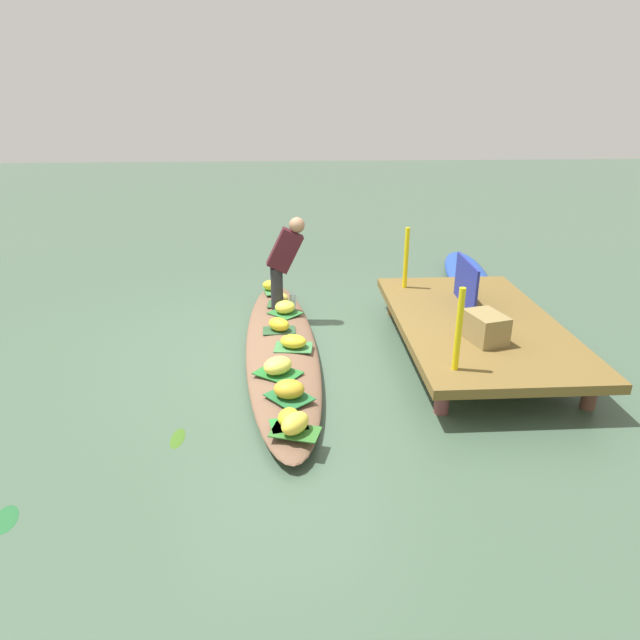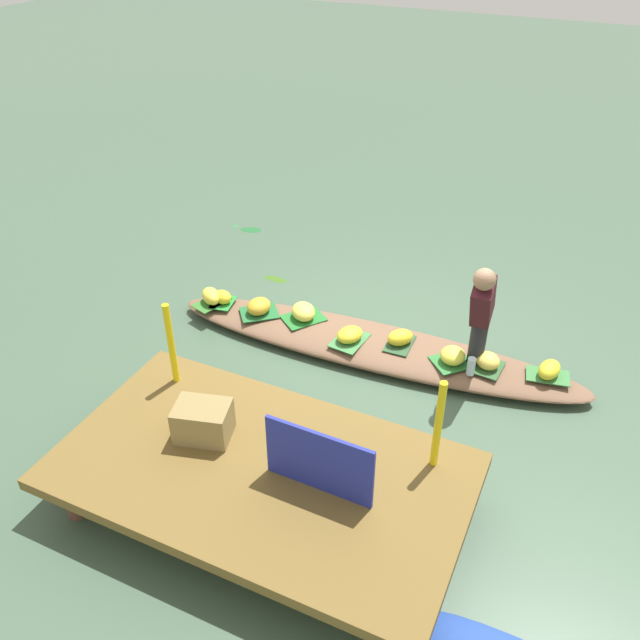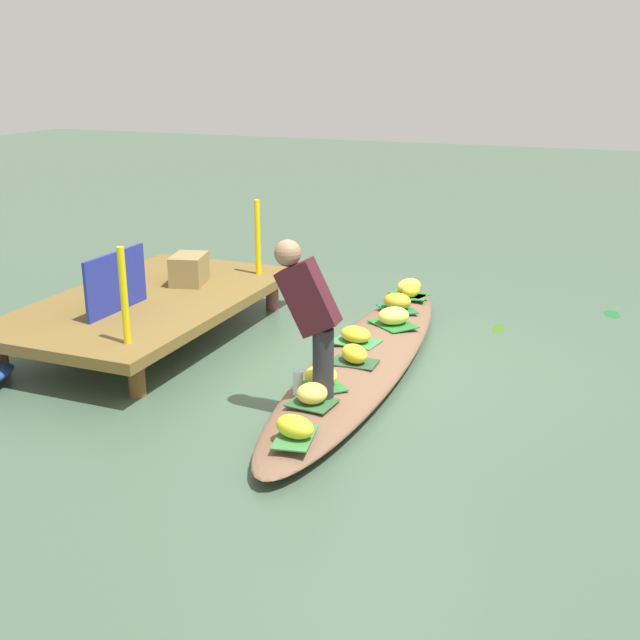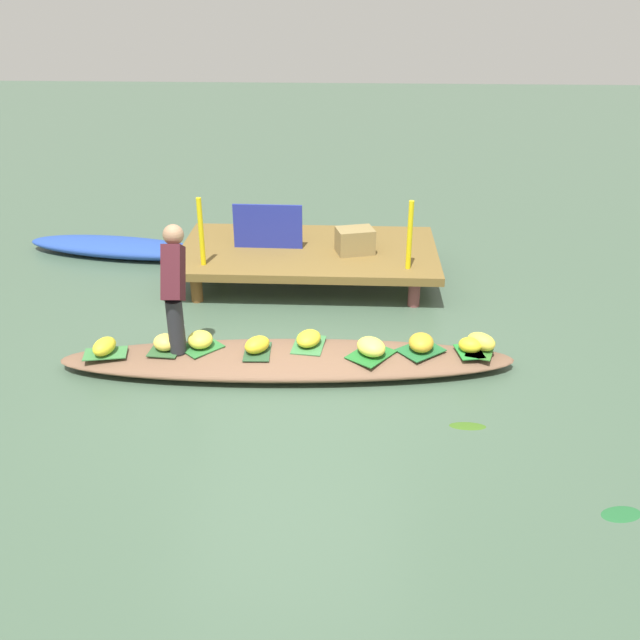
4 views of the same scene
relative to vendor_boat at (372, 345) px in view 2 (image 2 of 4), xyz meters
The scene contains 30 objects.
canal_water 0.09m from the vendor_boat, ahead, with size 40.00×40.00×0.00m, color #425B46.
dock_platform 2.27m from the vendor_boat, 88.34° to the left, with size 3.20×1.80×0.42m.
vendor_boat is the anchor object (origin of this frame).
leaf_mat_0 1.31m from the vendor_boat, ahead, with size 0.40×0.32×0.01m, color #226732.
banana_bunch_0 1.32m from the vendor_boat, ahead, with size 0.29×0.24×0.17m, color gold.
leaf_mat_1 0.27m from the vendor_boat, 34.95° to the left, with size 0.42×0.30×0.01m, color #3D7C43.
banana_bunch_1 0.30m from the vendor_boat, 34.95° to the left, with size 0.30×0.23×0.14m, color yellow.
leaf_mat_2 0.82m from the vendor_boat, ahead, with size 0.43×0.32×0.01m, color #24712C.
banana_bunch_2 0.84m from the vendor_boat, ahead, with size 0.31×0.25×0.17m, color #ECE655.
leaf_mat_3 1.20m from the vendor_boat, behind, with size 0.33×0.29×0.01m, color #2F5B30.
banana_bunch_3 1.21m from the vendor_boat, behind, with size 0.24×0.22×0.16m, color #F9D656.
leaf_mat_4 1.78m from the vendor_boat, ahead, with size 0.31×0.23×0.01m, color #268633.
banana_bunch_4 1.79m from the vendor_boat, ahead, with size 0.22×0.18×0.15m, color yellow.
leaf_mat_5 0.31m from the vendor_boat, behind, with size 0.39×0.25×0.01m, color #2B502F.
banana_bunch_5 0.34m from the vendor_boat, behind, with size 0.28×0.19×0.16m, color yellow.
leaf_mat_6 0.87m from the vendor_boat, behind, with size 0.37×0.32×0.01m, color #2D7234.
banana_bunch_6 0.88m from the vendor_boat, behind, with size 0.26×0.25×0.16m, color #EBE545.
leaf_mat_7 1.77m from the vendor_boat, behind, with size 0.41×0.25×0.01m, color #3B7B40.
banana_bunch_7 1.77m from the vendor_boat, behind, with size 0.29×0.19×0.16m, color yellow.
leaf_mat_8 1.90m from the vendor_boat, ahead, with size 0.41×0.25×0.01m, color #32712A.
banana_bunch_8 1.91m from the vendor_boat, ahead, with size 0.29×0.19×0.17m, color yellow.
vendor_person 1.32m from the vendor_boat, behind, with size 0.21×0.51×1.20m.
water_bottle 1.10m from the vendor_boat, behind, with size 0.08×0.08×0.19m, color silver.
market_banner 2.37m from the vendor_boat, 100.93° to the left, with size 0.85×0.03×0.56m, color #222D96.
railing_post_west 2.13m from the vendor_boat, 124.50° to the left, with size 0.06×0.06×0.81m, color yellow.
railing_post_east 2.20m from the vendor_boat, 52.55° to the left, with size 0.06×0.06×0.81m, color yellow.
produce_crate 2.29m from the vendor_boat, 73.23° to the left, with size 0.44×0.32×0.30m, color olive.
drifting_plant_0 1.88m from the vendor_boat, 28.95° to the right, with size 0.32×0.12×0.01m, color #3A631B.
drifting_plant_1 3.26m from the vendor_boat, 37.05° to the right, with size 0.31×0.17×0.01m, color #205F2F.
drifting_plant_2 3.48m from the vendor_boat, 34.51° to the right, with size 0.16×0.12×0.01m, color #366741.
Camera 2 is at (-1.88, 5.32, 4.25)m, focal length 37.35 mm.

